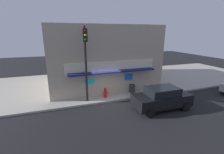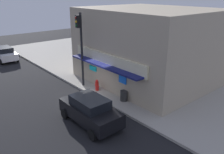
% 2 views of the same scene
% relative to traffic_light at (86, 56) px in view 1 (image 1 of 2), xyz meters
% --- Properties ---
extents(ground_plane, '(63.09, 63.09, 0.00)m').
position_rel_traffic_light_xyz_m(ground_plane, '(1.75, -0.51, -3.96)').
color(ground_plane, black).
extents(sidewalk, '(42.06, 10.94, 0.17)m').
position_rel_traffic_light_xyz_m(sidewalk, '(1.75, 4.96, -3.88)').
color(sidewalk, '#A39E93').
rests_on(sidewalk, ground_plane).
extents(corner_building, '(10.69, 9.75, 6.20)m').
position_rel_traffic_light_xyz_m(corner_building, '(2.40, 5.32, -0.70)').
color(corner_building, tan).
rests_on(corner_building, sidewalk).
extents(traffic_light, '(0.32, 0.58, 5.98)m').
position_rel_traffic_light_xyz_m(traffic_light, '(0.00, 0.00, 0.00)').
color(traffic_light, black).
rests_on(traffic_light, sidewalk).
extents(fire_hydrant, '(0.53, 0.29, 0.89)m').
position_rel_traffic_light_xyz_m(fire_hydrant, '(1.63, 0.33, -3.36)').
color(fire_hydrant, red).
rests_on(fire_hydrant, sidewalk).
extents(trash_can, '(0.54, 0.54, 0.76)m').
position_rel_traffic_light_xyz_m(trash_can, '(4.40, 0.70, -3.41)').
color(trash_can, '#2D2D2D').
rests_on(trash_can, sidewalk).
extents(pedestrian, '(0.51, 0.62, 1.75)m').
position_rel_traffic_light_xyz_m(pedestrian, '(-0.40, 1.96, -2.82)').
color(pedestrian, brown).
rests_on(pedestrian, sidewalk).
extents(potted_plant_by_doorway, '(0.73, 0.73, 1.09)m').
position_rel_traffic_light_xyz_m(potted_plant_by_doorway, '(4.01, 1.97, -3.16)').
color(potted_plant_by_doorway, gray).
rests_on(potted_plant_by_doorway, sidewalk).
extents(potted_plant_by_window, '(0.55, 0.55, 0.83)m').
position_rel_traffic_light_xyz_m(potted_plant_by_window, '(5.19, 2.46, -3.32)').
color(potted_plant_by_window, '#59595B').
rests_on(potted_plant_by_window, sidewalk).
extents(parked_car_black, '(4.37, 2.08, 1.72)m').
position_rel_traffic_light_xyz_m(parked_car_black, '(5.17, -2.80, -3.08)').
color(parked_car_black, black).
rests_on(parked_car_black, ground_plane).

